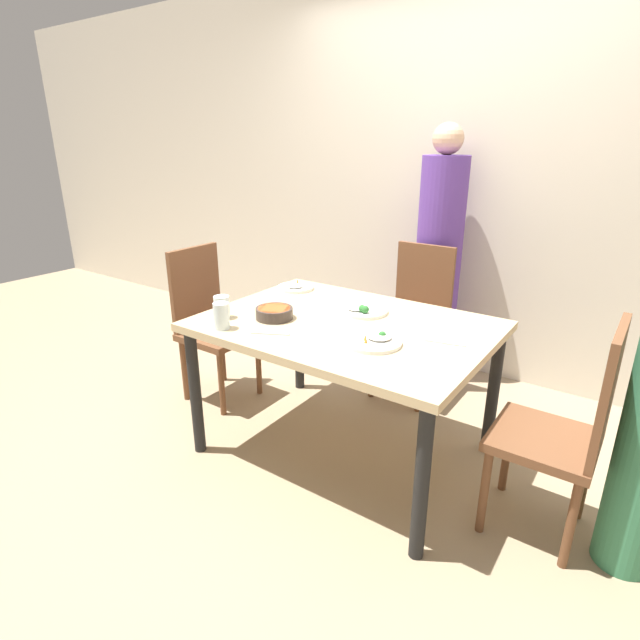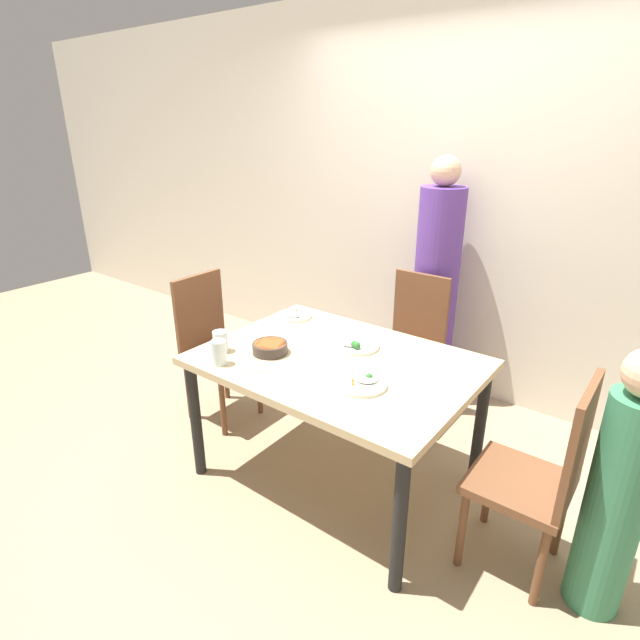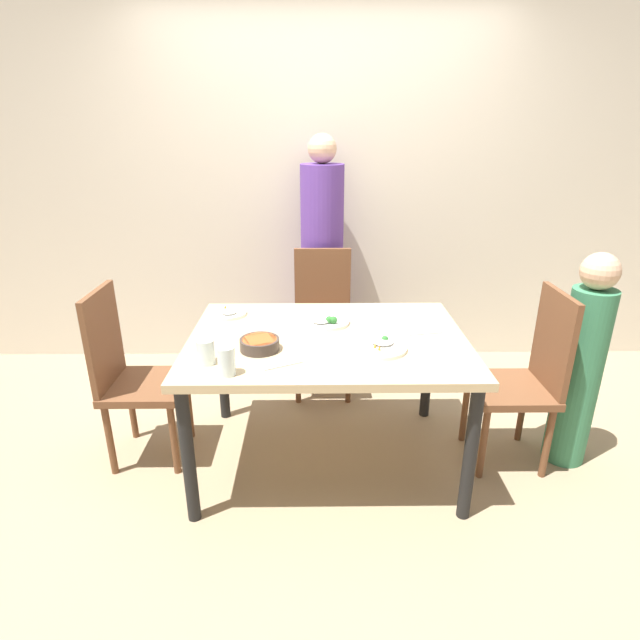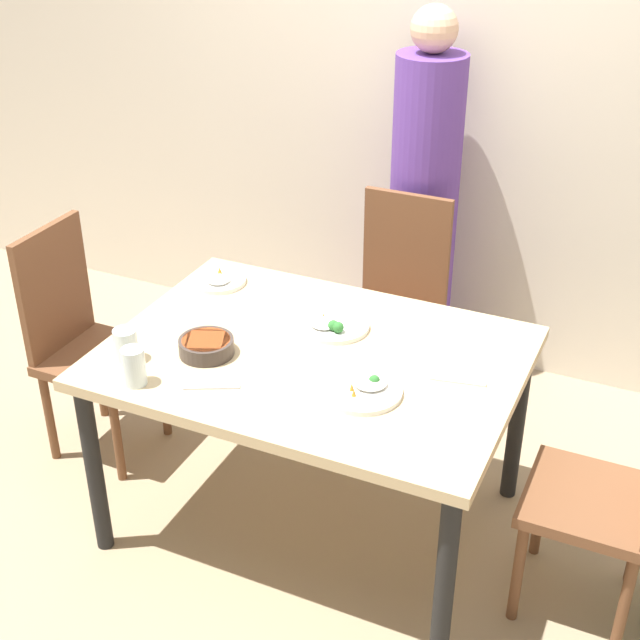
% 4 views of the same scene
% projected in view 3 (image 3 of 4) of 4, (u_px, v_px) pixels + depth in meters
% --- Properties ---
extents(ground_plane, '(10.00, 10.00, 0.00)m').
position_uv_depth(ground_plane, '(327.00, 458.00, 2.76)').
color(ground_plane, '#998466').
extents(wall_back, '(10.00, 0.06, 2.70)m').
position_uv_depth(wall_back, '(323.00, 181.00, 3.59)').
color(wall_back, beige).
rests_on(wall_back, ground_plane).
extents(dining_table, '(1.38, 1.01, 0.73)m').
position_uv_depth(dining_table, '(327.00, 350.00, 2.52)').
color(dining_table, tan).
rests_on(dining_table, ground_plane).
extents(chair_adult_spot, '(0.40, 0.40, 0.96)m').
position_uv_depth(chair_adult_spot, '(323.00, 318.00, 3.37)').
color(chair_adult_spot, brown).
rests_on(chair_adult_spot, ground_plane).
extents(chair_child_spot, '(0.40, 0.40, 0.96)m').
position_uv_depth(chair_child_spot, '(526.00, 375.00, 2.59)').
color(chair_child_spot, brown).
rests_on(chair_child_spot, ground_plane).
extents(chair_empty_left, '(0.40, 0.40, 0.96)m').
position_uv_depth(chair_empty_left, '(130.00, 373.00, 2.62)').
color(chair_empty_left, brown).
rests_on(chair_empty_left, ground_plane).
extents(person_adult, '(0.30, 0.30, 1.68)m').
position_uv_depth(person_adult, '(322.00, 266.00, 3.56)').
color(person_adult, '#5B3893').
rests_on(person_adult, ground_plane).
extents(person_child, '(0.21, 0.21, 1.16)m').
position_uv_depth(person_child, '(580.00, 366.00, 2.58)').
color(person_child, '#387F56').
rests_on(person_child, ground_plane).
extents(bowl_curry, '(0.19, 0.19, 0.06)m').
position_uv_depth(bowl_curry, '(260.00, 344.00, 2.34)').
color(bowl_curry, '#3D332D').
rests_on(bowl_curry, dining_table).
extents(plate_rice_adult, '(0.26, 0.26, 0.05)m').
position_uv_depth(plate_rice_adult, '(380.00, 346.00, 2.35)').
color(plate_rice_adult, white).
rests_on(plate_rice_adult, dining_table).
extents(plate_rice_child, '(0.21, 0.21, 0.05)m').
position_uv_depth(plate_rice_child, '(227.00, 313.00, 2.77)').
color(plate_rice_child, white).
rests_on(plate_rice_child, dining_table).
extents(plate_noodles, '(0.24, 0.24, 0.06)m').
position_uv_depth(plate_noodles, '(326.00, 321.00, 2.65)').
color(plate_noodles, white).
rests_on(plate_noodles, dining_table).
extents(glass_water_tall, '(0.07, 0.07, 0.13)m').
position_uv_depth(glass_water_tall, '(226.00, 361.00, 2.09)').
color(glass_water_tall, silver).
rests_on(glass_water_tall, dining_table).
extents(glass_water_short, '(0.08, 0.08, 0.11)m').
position_uv_depth(glass_water_short, '(206.00, 352.00, 2.19)').
color(glass_water_short, silver).
rests_on(glass_water_short, dining_table).
extents(fork_steel, '(0.17, 0.10, 0.01)m').
position_uv_depth(fork_steel, '(283.00, 365.00, 2.19)').
color(fork_steel, silver).
rests_on(fork_steel, dining_table).
extents(spoon_steel, '(0.18, 0.05, 0.01)m').
position_uv_depth(spoon_steel, '(425.00, 333.00, 2.53)').
color(spoon_steel, silver).
rests_on(spoon_steel, dining_table).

